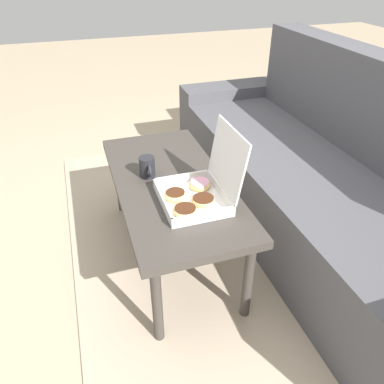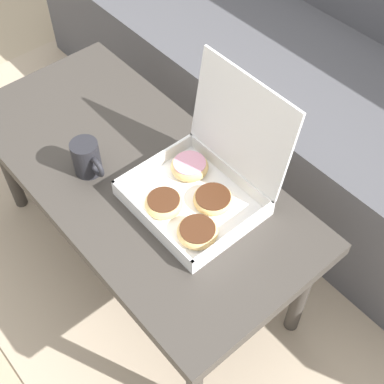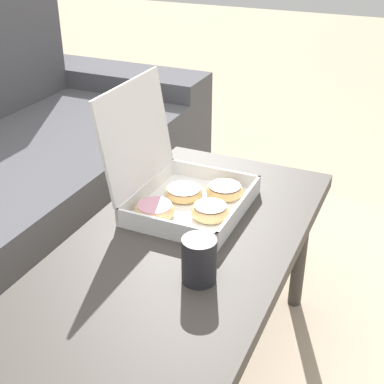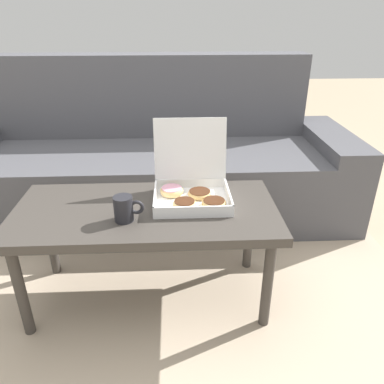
# 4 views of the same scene
# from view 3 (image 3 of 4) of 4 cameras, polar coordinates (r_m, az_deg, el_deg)

# --- Properties ---
(area_rug) EXTENTS (2.60, 1.79, 0.01)m
(area_rug) POSITION_cam_3_polar(r_m,az_deg,el_deg) (1.73, -12.89, -16.29)
(area_rug) COLOR tan
(area_rug) RESTS_ON ground_plane
(coffee_table) EXTENTS (1.11, 0.52, 0.48)m
(coffee_table) POSITION_cam_3_polar(r_m,az_deg,el_deg) (1.30, -1.83, -8.11)
(coffee_table) COLOR #3D3833
(coffee_table) RESTS_ON ground_plane
(pastry_box) EXTENTS (0.33, 0.33, 0.33)m
(pastry_box) POSITION_cam_3_polar(r_m,az_deg,el_deg) (1.42, -1.11, 0.37)
(pastry_box) COLOR white
(pastry_box) RESTS_ON coffee_table
(coffee_mug) EXTENTS (0.12, 0.08, 0.10)m
(coffee_mug) POSITION_cam_3_polar(r_m,az_deg,el_deg) (1.15, 0.84, -7.14)
(coffee_mug) COLOR #232328
(coffee_mug) RESTS_ON coffee_table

